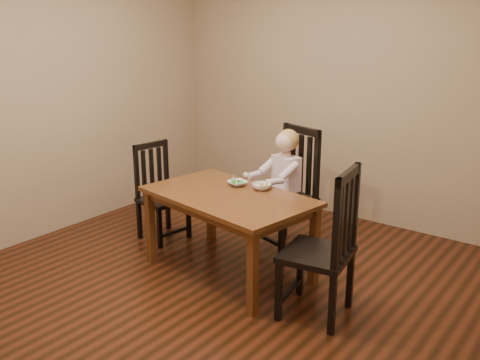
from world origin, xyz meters
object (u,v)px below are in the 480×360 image
Objects in this scene: bowl_peas at (238,183)px; bowl_veg at (262,186)px; dining_table at (228,204)px; chair_child at (289,191)px; chair_left at (160,193)px; toddler at (284,177)px; chair_right at (325,247)px.

bowl_peas is 1.00× the size of bowl_veg.
chair_child is at bearing 82.57° from dining_table.
bowl_veg is (1.13, 0.07, 0.27)m from chair_left.
chair_left is at bearing 168.69° from dining_table.
chair_left is 1.21m from toddler.
chair_left reaches higher than dining_table.
bowl_peas is (0.90, 0.04, 0.26)m from chair_left.
chair_left reaches higher than bowl_veg.
dining_table is 0.97m from chair_right.
dining_table is at bearing 99.71° from toddler.
chair_child is 1.24m from chair_right.
bowl_veg is (0.22, 0.03, 0.01)m from bowl_peas.
toddler is 0.50m from bowl_peas.
chair_right is at bearing -19.88° from bowl_peas.
dining_table is 1.60× the size of chair_left.
chair_right reaches higher than bowl_peas.
dining_table is 0.77m from chair_child.
chair_child is at bearing -90.00° from toddler.
chair_right is at bearing -26.69° from bowl_veg.
chair_right reaches higher than chair_left.
chair_left is at bearing -177.75° from bowl_peas.
chair_child reaches higher than bowl_veg.
bowl_veg is at bearing 113.65° from toddler.
chair_right reaches higher than toddler.
chair_child is 0.58m from bowl_peas.
bowl_peas is 0.23m from bowl_veg.
toddler is 0.44m from bowl_veg.
chair_left is 1.61× the size of toddler.
dining_table is at bearing 72.18° from chair_right.
bowl_veg is at bearing 111.02° from chair_child.
chair_child is at bearing 70.71° from bowl_peas.
toddler is (0.08, 0.70, 0.08)m from dining_table.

